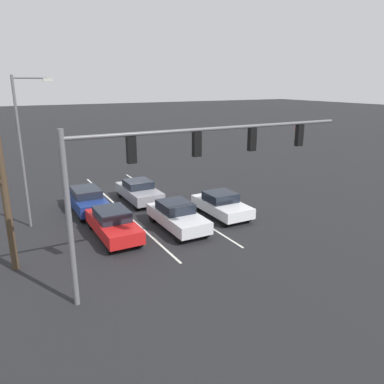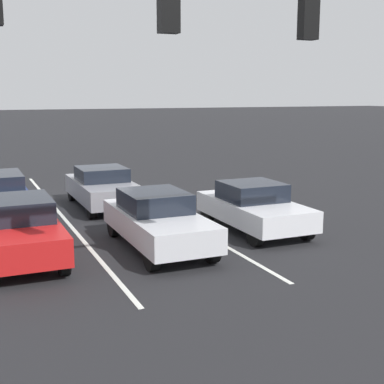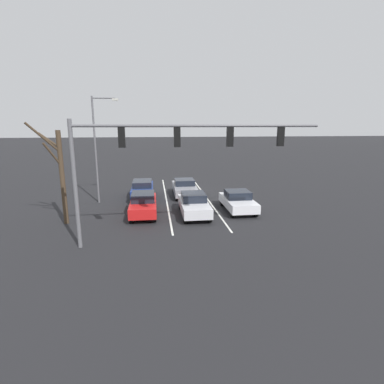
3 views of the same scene
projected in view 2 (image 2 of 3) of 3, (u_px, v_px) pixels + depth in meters
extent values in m
plane|color=black|center=(94.00, 198.00, 20.83)|extent=(240.00, 240.00, 0.00)
cube|color=silver|center=(157.00, 207.00, 19.18)|extent=(0.12, 17.12, 0.01)
cube|color=silver|center=(62.00, 216.00, 17.85)|extent=(0.12, 17.12, 0.01)
cube|color=red|center=(20.00, 232.00, 13.20)|extent=(1.74, 4.62, 0.65)
cube|color=black|center=(19.00, 208.00, 13.17)|extent=(1.53, 1.96, 0.53)
cube|color=red|center=(34.00, 206.00, 15.46)|extent=(0.24, 0.06, 0.12)
cylinder|color=black|center=(64.00, 261.00, 11.98)|extent=(0.22, 0.65, 0.65)
cylinder|color=black|center=(42.00, 226.00, 15.11)|extent=(0.22, 0.65, 0.65)
cube|color=silver|center=(254.00, 210.00, 15.87)|extent=(1.88, 4.15, 0.60)
cube|color=black|center=(252.00, 191.00, 15.90)|extent=(1.66, 1.66, 0.52)
cube|color=red|center=(241.00, 192.00, 17.93)|extent=(0.24, 0.06, 0.12)
cube|color=red|center=(205.00, 195.00, 17.42)|extent=(0.24, 0.06, 0.12)
cylinder|color=black|center=(306.00, 229.00, 14.87)|extent=(0.22, 0.61, 0.61)
cylinder|color=black|center=(256.00, 235.00, 14.23)|extent=(0.22, 0.61, 0.61)
cylinder|color=black|center=(252.00, 208.00, 17.61)|extent=(0.22, 0.61, 0.61)
cylinder|color=black|center=(208.00, 212.00, 16.97)|extent=(0.22, 0.61, 0.61)
cube|color=silver|center=(158.00, 224.00, 14.00)|extent=(1.79, 4.48, 0.63)
cube|color=black|center=(155.00, 201.00, 14.15)|extent=(1.58, 1.88, 0.51)
cube|color=red|center=(153.00, 201.00, 16.21)|extent=(0.24, 0.06, 0.12)
cube|color=red|center=(113.00, 204.00, 15.72)|extent=(0.24, 0.06, 0.12)
cylinder|color=black|center=(212.00, 249.00, 12.87)|extent=(0.22, 0.67, 0.67)
cylinder|color=black|center=(152.00, 257.00, 12.27)|extent=(0.22, 0.67, 0.67)
cylinder|color=black|center=(164.00, 220.00, 15.85)|extent=(0.22, 0.67, 0.67)
cylinder|color=black|center=(113.00, 225.00, 15.26)|extent=(0.22, 0.67, 0.67)
cube|color=gray|center=(103.00, 190.00, 19.10)|extent=(1.87, 4.36, 0.65)
cube|color=black|center=(102.00, 174.00, 19.11)|extent=(1.65, 1.74, 0.47)
cube|color=red|center=(106.00, 176.00, 21.26)|extent=(0.24, 0.06, 0.12)
cube|color=red|center=(73.00, 178.00, 20.75)|extent=(0.24, 0.06, 0.12)
cylinder|color=black|center=(139.00, 206.00, 18.01)|extent=(0.22, 0.61, 0.61)
cylinder|color=black|center=(91.00, 210.00, 17.38)|extent=(0.22, 0.61, 0.61)
cylinder|color=black|center=(113.00, 190.00, 20.94)|extent=(0.22, 0.61, 0.61)
cylinder|color=black|center=(72.00, 193.00, 20.32)|extent=(0.22, 0.61, 0.61)
cube|color=red|center=(11.00, 181.00, 19.68)|extent=(0.24, 0.06, 0.12)
cylinder|color=black|center=(28.00, 217.00, 16.24)|extent=(0.22, 0.64, 0.64)
cylinder|color=black|center=(17.00, 197.00, 19.35)|extent=(0.22, 0.64, 0.64)
cube|color=black|center=(309.00, 12.00, 9.35)|extent=(0.32, 0.22, 0.95)
sphere|color=#4C420C|center=(303.00, 13.00, 9.49)|extent=(0.20, 0.20, 0.20)
sphere|color=#0A3814|center=(303.00, 30.00, 9.54)|extent=(0.20, 0.20, 0.20)
cube|color=black|center=(168.00, 2.00, 8.32)|extent=(0.32, 0.22, 0.95)
sphere|color=#4C420C|center=(165.00, 3.00, 8.47)|extent=(0.20, 0.20, 0.20)
sphere|color=#0A3814|center=(165.00, 22.00, 8.52)|extent=(0.20, 0.20, 0.20)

